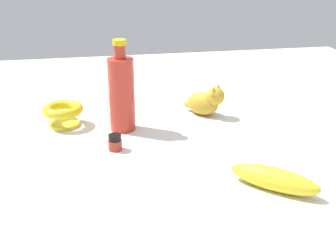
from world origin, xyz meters
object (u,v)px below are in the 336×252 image
Objects in this scene: nail_polish_jar at (115,142)px; bowl at (63,112)px; bottle_tall at (122,93)px; cat_figurine at (206,101)px; banana at (274,179)px.

bowl is at bearing -144.54° from nail_polish_jar.
bowl is 0.45× the size of bottle_tall.
bowl is 0.97× the size of cat_figurine.
banana is at bearing 36.14° from bottle_tall.
bottle_tall reaches higher than banana.
bottle_tall is 2.14× the size of cat_figurine.
nail_polish_jar is 0.15m from bottle_tall.
cat_figurine reaches higher than banana.
bottle_tall is at bearing 167.55° from banana.
banana is 1.62× the size of cat_figurine.
bowl is (-0.42, -0.42, 0.02)m from banana.
bowl reaches higher than nail_polish_jar.
bowl is 0.18m from bottle_tall.
bottle_tall is 0.26m from cat_figurine.
banana is 0.76× the size of bottle_tall.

